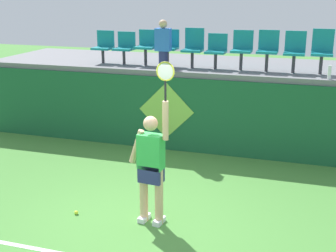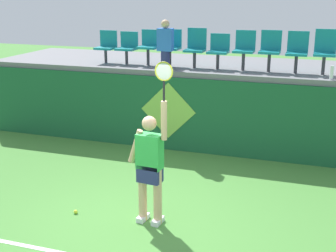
{
  "view_description": "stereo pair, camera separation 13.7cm",
  "coord_description": "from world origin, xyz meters",
  "px_view_note": "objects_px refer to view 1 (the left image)",
  "views": [
    {
      "loc": [
        2.38,
        -6.02,
        3.52
      ],
      "look_at": [
        0.08,
        1.24,
        1.25
      ],
      "focal_mm": 49.4,
      "sensor_mm": 36.0,
      "label": 1
    },
    {
      "loc": [
        2.51,
        -5.98,
        3.52
      ],
      "look_at": [
        0.08,
        1.24,
        1.25
      ],
      "focal_mm": 49.4,
      "sensor_mm": 36.0,
      "label": 2
    }
  ],
  "objects_px": {
    "stadium_chair_5": "(216,49)",
    "stadium_chair_6": "(242,48)",
    "stadium_chair_0": "(104,45)",
    "stadium_chair_4": "(193,46)",
    "stadium_chair_9": "(322,49)",
    "tennis_player": "(151,164)",
    "water_bottle": "(329,72)",
    "tennis_ball": "(76,213)",
    "spectator_0": "(163,44)",
    "stadium_chair_3": "(168,45)",
    "stadium_chair_2": "(146,45)",
    "stadium_chair_8": "(295,50)",
    "stadium_chair_7": "(268,48)",
    "stadium_chair_1": "(125,46)"
  },
  "relations": [
    {
      "from": "stadium_chair_0",
      "to": "stadium_chair_4",
      "type": "bearing_deg",
      "value": 0.2
    },
    {
      "from": "stadium_chair_2",
      "to": "stadium_chair_4",
      "type": "xyz_separation_m",
      "value": [
        1.13,
        0.01,
        0.01
      ]
    },
    {
      "from": "stadium_chair_5",
      "to": "spectator_0",
      "type": "xyz_separation_m",
      "value": [
        -1.13,
        -0.39,
        0.13
      ]
    },
    {
      "from": "stadium_chair_5",
      "to": "stadium_chair_8",
      "type": "relative_size",
      "value": 0.88
    },
    {
      "from": "stadium_chair_0",
      "to": "stadium_chair_7",
      "type": "bearing_deg",
      "value": 0.05
    },
    {
      "from": "water_bottle",
      "to": "spectator_0",
      "type": "relative_size",
      "value": 0.26
    },
    {
      "from": "stadium_chair_6",
      "to": "stadium_chair_1",
      "type": "bearing_deg",
      "value": -179.91
    },
    {
      "from": "water_bottle",
      "to": "stadium_chair_9",
      "type": "distance_m",
      "value": 0.74
    },
    {
      "from": "stadium_chair_4",
      "to": "stadium_chair_2",
      "type": "bearing_deg",
      "value": -179.44
    },
    {
      "from": "stadium_chair_0",
      "to": "spectator_0",
      "type": "relative_size",
      "value": 0.71
    },
    {
      "from": "stadium_chair_4",
      "to": "stadium_chair_6",
      "type": "distance_m",
      "value": 1.11
    },
    {
      "from": "tennis_ball",
      "to": "stadium_chair_6",
      "type": "height_order",
      "value": "stadium_chair_6"
    },
    {
      "from": "stadium_chair_9",
      "to": "spectator_0",
      "type": "distance_m",
      "value": 3.4
    },
    {
      "from": "tennis_player",
      "to": "water_bottle",
      "type": "distance_m",
      "value": 4.4
    },
    {
      "from": "tennis_player",
      "to": "water_bottle",
      "type": "xyz_separation_m",
      "value": [
        2.52,
        3.48,
        0.95
      ]
    },
    {
      "from": "stadium_chair_5",
      "to": "stadium_chair_8",
      "type": "xyz_separation_m",
      "value": [
        1.69,
        0.01,
        0.05
      ]
    },
    {
      "from": "stadium_chair_7",
      "to": "stadium_chair_8",
      "type": "bearing_deg",
      "value": 0.13
    },
    {
      "from": "tennis_player",
      "to": "stadium_chair_5",
      "type": "bearing_deg",
      "value": 88.43
    },
    {
      "from": "stadium_chair_9",
      "to": "spectator_0",
      "type": "height_order",
      "value": "spectator_0"
    },
    {
      "from": "stadium_chair_0",
      "to": "stadium_chair_9",
      "type": "bearing_deg",
      "value": 0.1
    },
    {
      "from": "tennis_ball",
      "to": "stadium_chair_6",
      "type": "distance_m",
      "value": 5.15
    },
    {
      "from": "tennis_player",
      "to": "spectator_0",
      "type": "distance_m",
      "value": 4.06
    },
    {
      "from": "tennis_player",
      "to": "stadium_chair_2",
      "type": "relative_size",
      "value": 3.13
    },
    {
      "from": "stadium_chair_1",
      "to": "stadium_chair_3",
      "type": "bearing_deg",
      "value": 0.11
    },
    {
      "from": "stadium_chair_7",
      "to": "spectator_0",
      "type": "distance_m",
      "value": 2.29
    },
    {
      "from": "stadium_chair_3",
      "to": "tennis_player",
      "type": "bearing_deg",
      "value": -76.02
    },
    {
      "from": "tennis_player",
      "to": "stadium_chair_8",
      "type": "xyz_separation_m",
      "value": [
        1.8,
        4.08,
        1.29
      ]
    },
    {
      "from": "water_bottle",
      "to": "stadium_chair_4",
      "type": "xyz_separation_m",
      "value": [
        -2.95,
        0.61,
        0.34
      ]
    },
    {
      "from": "stadium_chair_0",
      "to": "stadium_chair_8",
      "type": "relative_size",
      "value": 0.88
    },
    {
      "from": "tennis_ball",
      "to": "spectator_0",
      "type": "xyz_separation_m",
      "value": [
        0.24,
        3.82,
        2.31
      ]
    },
    {
      "from": "water_bottle",
      "to": "stadium_chair_8",
      "type": "bearing_deg",
      "value": 139.94
    },
    {
      "from": "stadium_chair_5",
      "to": "stadium_chair_6",
      "type": "xyz_separation_m",
      "value": [
        0.57,
        0.0,
        0.05
      ]
    },
    {
      "from": "stadium_chair_6",
      "to": "spectator_0",
      "type": "distance_m",
      "value": 1.75
    },
    {
      "from": "tennis_ball",
      "to": "stadium_chair_9",
      "type": "distance_m",
      "value": 6.0
    },
    {
      "from": "stadium_chair_9",
      "to": "stadium_chair_0",
      "type": "bearing_deg",
      "value": -179.9
    },
    {
      "from": "stadium_chair_9",
      "to": "stadium_chair_6",
      "type": "bearing_deg",
      "value": -179.77
    },
    {
      "from": "stadium_chair_1",
      "to": "stadium_chair_0",
      "type": "bearing_deg",
      "value": 179.78
    },
    {
      "from": "stadium_chair_4",
      "to": "stadium_chair_5",
      "type": "xyz_separation_m",
      "value": [
        0.54,
        -0.01,
        -0.05
      ]
    },
    {
      "from": "water_bottle",
      "to": "stadium_chair_6",
      "type": "xyz_separation_m",
      "value": [
        -1.84,
        0.61,
        0.35
      ]
    },
    {
      "from": "stadium_chair_9",
      "to": "stadium_chair_3",
      "type": "bearing_deg",
      "value": -179.85
    },
    {
      "from": "stadium_chair_4",
      "to": "stadium_chair_5",
      "type": "bearing_deg",
      "value": -1.06
    },
    {
      "from": "stadium_chair_8",
      "to": "spectator_0",
      "type": "xyz_separation_m",
      "value": [
        -2.82,
        -0.4,
        0.07
      ]
    },
    {
      "from": "stadium_chair_7",
      "to": "stadium_chair_8",
      "type": "xyz_separation_m",
      "value": [
        0.56,
        0.0,
        -0.01
      ]
    },
    {
      "from": "water_bottle",
      "to": "spectator_0",
      "type": "distance_m",
      "value": 3.57
    },
    {
      "from": "stadium_chair_6",
      "to": "stadium_chair_7",
      "type": "height_order",
      "value": "stadium_chair_7"
    },
    {
      "from": "water_bottle",
      "to": "stadium_chair_6",
      "type": "distance_m",
      "value": 1.97
    },
    {
      "from": "stadium_chair_2",
      "to": "stadium_chair_5",
      "type": "relative_size",
      "value": 1.05
    },
    {
      "from": "stadium_chair_0",
      "to": "stadium_chair_4",
      "type": "xyz_separation_m",
      "value": [
        2.22,
        0.01,
        0.06
      ]
    },
    {
      "from": "water_bottle",
      "to": "stadium_chair_4",
      "type": "height_order",
      "value": "stadium_chair_4"
    },
    {
      "from": "stadium_chair_1",
      "to": "tennis_ball",
      "type": "bearing_deg",
      "value": -78.66
    }
  ]
}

